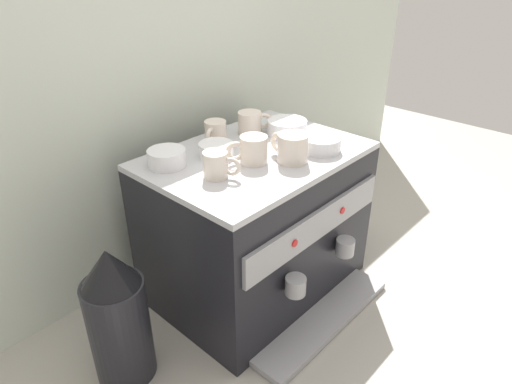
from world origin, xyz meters
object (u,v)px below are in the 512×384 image
object	(u,v)px
ceramic_bowl_2	(167,158)
coffee_grinder	(118,317)
ceramic_bowl_0	(321,144)
ceramic_cup_1	(217,165)
ceramic_bowl_1	(216,150)
ceramic_bowl_3	(287,127)
ceramic_cup_0	(251,123)
espresso_machine	(257,224)
ceramic_cup_2	(291,148)
milk_pitcher	(344,212)
ceramic_cup_3	(252,150)
ceramic_cup_4	(215,131)

from	to	relation	value
ceramic_bowl_2	coffee_grinder	size ratio (longest dim) A/B	0.26
ceramic_bowl_0	ceramic_cup_1	bearing A→B (deg)	163.66
ceramic_bowl_1	ceramic_bowl_3	world-z (taller)	ceramic_bowl_3
ceramic_cup_0	coffee_grinder	size ratio (longest dim) A/B	0.27
espresso_machine	ceramic_cup_1	bearing A→B (deg)	-171.77
ceramic_cup_0	ceramic_cup_2	xyz separation A→B (m)	(-0.08, -0.22, 0.00)
espresso_machine	ceramic_bowl_0	xyz separation A→B (m)	(0.14, -0.12, 0.26)
ceramic_bowl_2	milk_pitcher	xyz separation A→B (m)	(0.69, -0.15, -0.42)
ceramic_cup_0	ceramic_cup_1	bearing A→B (deg)	-152.57
ceramic_cup_3	ceramic_cup_1	bearing A→B (deg)	177.55
milk_pitcher	coffee_grinder	bearing A→B (deg)	177.63
ceramic_cup_0	coffee_grinder	xyz separation A→B (m)	(-0.59, -0.11, -0.32)
ceramic_cup_3	ceramic_bowl_3	xyz separation A→B (m)	(0.23, 0.06, -0.02)
ceramic_cup_0	ceramic_bowl_3	distance (m)	0.11
ceramic_bowl_3	ceramic_cup_3	bearing A→B (deg)	-164.22
ceramic_cup_2	coffee_grinder	world-z (taller)	ceramic_cup_2
espresso_machine	milk_pitcher	distance (m)	0.50
ceramic_cup_1	milk_pitcher	distance (m)	0.78
espresso_machine	ceramic_bowl_3	world-z (taller)	ceramic_bowl_3
ceramic_bowl_1	coffee_grinder	distance (m)	0.51
ceramic_cup_1	ceramic_cup_3	distance (m)	0.12
ceramic_cup_3	ceramic_bowl_0	distance (m)	0.21
espresso_machine	ceramic_bowl_0	bearing A→B (deg)	-40.40
ceramic_bowl_1	ceramic_bowl_3	xyz separation A→B (m)	(0.26, -0.04, 0.00)
ceramic_cup_1	ceramic_cup_4	xyz separation A→B (m)	(0.16, 0.18, -0.00)
espresso_machine	ceramic_bowl_0	distance (m)	0.32
ceramic_bowl_0	ceramic_cup_4	bearing A→B (deg)	119.73
ceramic_cup_0	ceramic_bowl_3	bearing A→B (deg)	-50.15
ceramic_cup_4	ceramic_bowl_0	distance (m)	0.32
ceramic_cup_3	milk_pitcher	bearing A→B (deg)	0.56
espresso_machine	coffee_grinder	size ratio (longest dim) A/B	1.60
ceramic_cup_1	ceramic_cup_2	distance (m)	0.22
ceramic_cup_2	ceramic_cup_4	distance (m)	0.26
ceramic_bowl_1	ceramic_bowl_2	bearing A→B (deg)	159.52
ceramic_bowl_0	ceramic_bowl_1	world-z (taller)	ceramic_bowl_0
ceramic_cup_3	ceramic_bowl_1	size ratio (longest dim) A/B	1.09
ceramic_cup_1	espresso_machine	bearing A→B (deg)	8.23
espresso_machine	ceramic_cup_2	size ratio (longest dim) A/B	4.95
ceramic_cup_0	ceramic_cup_2	distance (m)	0.23
ceramic_cup_3	ceramic_cup_4	size ratio (longest dim) A/B	1.12
ceramic_cup_4	coffee_grinder	world-z (taller)	ceramic_cup_4
ceramic_bowl_0	ceramic_bowl_3	world-z (taller)	ceramic_bowl_3
ceramic_cup_0	ceramic_cup_3	distance (m)	0.22
ceramic_cup_2	ceramic_cup_3	size ratio (longest dim) A/B	1.19
ceramic_bowl_0	ceramic_bowl_1	bearing A→B (deg)	139.89
ceramic_cup_4	coffee_grinder	xyz separation A→B (m)	(-0.47, -0.14, -0.31)
ceramic_cup_4	ceramic_bowl_1	bearing A→B (deg)	-131.68
ceramic_cup_3	ceramic_cup_4	xyz separation A→B (m)	(0.04, 0.19, -0.01)
milk_pitcher	ceramic_cup_1	bearing A→B (deg)	179.99
ceramic_bowl_2	coffee_grinder	world-z (taller)	ceramic_bowl_2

